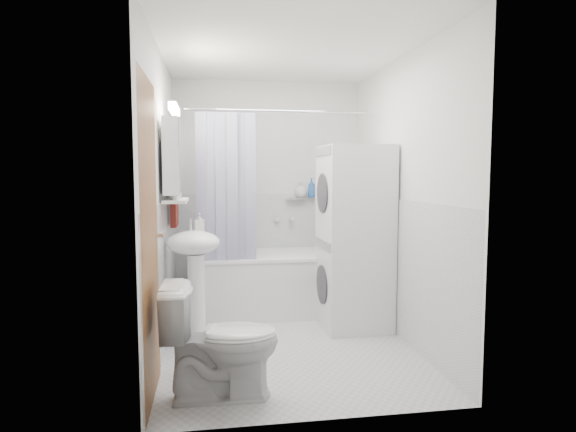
{
  "coord_description": "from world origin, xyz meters",
  "views": [
    {
      "loc": [
        -0.6,
        -3.89,
        1.41
      ],
      "look_at": [
        0.04,
        0.15,
        1.06
      ],
      "focal_mm": 30.0,
      "sensor_mm": 36.0,
      "label": 1
    }
  ],
  "objects": [
    {
      "name": "floor",
      "position": [
        0.0,
        0.0,
        0.0
      ],
      "size": [
        2.6,
        2.6,
        0.0
      ],
      "primitive_type": "plane",
      "color": "silver",
      "rests_on": "ground"
    },
    {
      "name": "room_walls",
      "position": [
        0.0,
        0.0,
        1.49
      ],
      "size": [
        2.6,
        2.6,
        2.6
      ],
      "color": "silver",
      "rests_on": "ground"
    },
    {
      "name": "wainscot",
      "position": [
        0.0,
        0.29,
        0.6
      ],
      "size": [
        1.98,
        2.58,
        2.58
      ],
      "color": "silver",
      "rests_on": "ground"
    },
    {
      "name": "door",
      "position": [
        -0.95,
        -0.55,
        1.0
      ],
      "size": [
        0.05,
        2.0,
        2.0
      ],
      "color": "brown",
      "rests_on": "ground"
    },
    {
      "name": "bathtub",
      "position": [
        0.05,
        0.92,
        0.34
      ],
      "size": [
        1.6,
        0.76,
        0.61
      ],
      "color": "white",
      "rests_on": "ground"
    },
    {
      "name": "tub_spout",
      "position": [
        0.25,
        1.25,
        0.93
      ],
      "size": [
        0.04,
        0.12,
        0.04
      ],
      "primitive_type": "cylinder",
      "rotation": [
        1.57,
        0.0,
        0.0
      ],
      "color": "silver",
      "rests_on": "room_walls"
    },
    {
      "name": "curtain_rod",
      "position": [
        0.05,
        0.6,
        2.0
      ],
      "size": [
        1.78,
        0.02,
        0.02
      ],
      "primitive_type": "cylinder",
      "rotation": [
        0.0,
        1.57,
        0.0
      ],
      "color": "silver",
      "rests_on": "room_walls"
    },
    {
      "name": "shower_curtain",
      "position": [
        -0.47,
        0.6,
        1.25
      ],
      "size": [
        0.55,
        0.02,
        1.45
      ],
      "color": "#15164A",
      "rests_on": "curtain_rod"
    },
    {
      "name": "sink",
      "position": [
        -0.75,
        0.11,
        0.7
      ],
      "size": [
        0.44,
        0.37,
        1.04
      ],
      "color": "white",
      "rests_on": "ground"
    },
    {
      "name": "medicine_cabinet",
      "position": [
        -0.9,
        0.1,
        1.57
      ],
      "size": [
        0.13,
        0.5,
        0.71
      ],
      "color": "white",
      "rests_on": "room_walls"
    },
    {
      "name": "shelf",
      "position": [
        -0.89,
        0.1,
        1.2
      ],
      "size": [
        0.18,
        0.54,
        0.02
      ],
      "primitive_type": "cube",
      "color": "silver",
      "rests_on": "room_walls"
    },
    {
      "name": "shower_caddy",
      "position": [
        0.3,
        1.24,
        1.15
      ],
      "size": [
        0.22,
        0.06,
        0.02
      ],
      "primitive_type": "cube",
      "color": "silver",
      "rests_on": "room_walls"
    },
    {
      "name": "towel",
      "position": [
        -0.94,
        0.56,
        1.37
      ],
      "size": [
        0.07,
        0.35,
        0.84
      ],
      "color": "maroon",
      "rests_on": "room_walls"
    },
    {
      "name": "washer_dryer",
      "position": [
        0.68,
        0.32,
        0.83
      ],
      "size": [
        0.61,
        0.6,
        1.67
      ],
      "rotation": [
        0.0,
        0.0,
        0.02
      ],
      "color": "white",
      "rests_on": "ground"
    },
    {
      "name": "toilet",
      "position": [
        -0.56,
        -0.91,
        0.36
      ],
      "size": [
        0.75,
        0.43,
        0.72
      ],
      "primitive_type": "imported",
      "rotation": [
        0.0,
        0.0,
        1.54
      ],
      "color": "white",
      "rests_on": "ground"
    },
    {
      "name": "soap_pump",
      "position": [
        -0.71,
        0.25,
        0.95
      ],
      "size": [
        0.08,
        0.17,
        0.08
      ],
      "primitive_type": "imported",
      "color": "gray",
      "rests_on": "sink"
    },
    {
      "name": "shelf_bottle",
      "position": [
        -0.89,
        -0.05,
        1.25
      ],
      "size": [
        0.07,
        0.18,
        0.07
      ],
      "primitive_type": "imported",
      "color": "gray",
      "rests_on": "shelf"
    },
    {
      "name": "shelf_cup",
      "position": [
        -0.89,
        0.22,
        1.26
      ],
      "size": [
        0.1,
        0.09,
        0.1
      ],
      "primitive_type": "imported",
      "color": "gray",
      "rests_on": "shelf"
    },
    {
      "name": "shampoo_a",
      "position": [
        0.35,
        1.24,
        1.23
      ],
      "size": [
        0.13,
        0.17,
        0.13
      ],
      "primitive_type": "imported",
      "color": "gray",
      "rests_on": "shower_caddy"
    },
    {
      "name": "shampoo_b",
      "position": [
        0.47,
        1.24,
        1.2
      ],
      "size": [
        0.08,
        0.21,
        0.08
      ],
      "primitive_type": "imported",
      "color": "#2B5DAC",
      "rests_on": "shower_caddy"
    }
  ]
}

